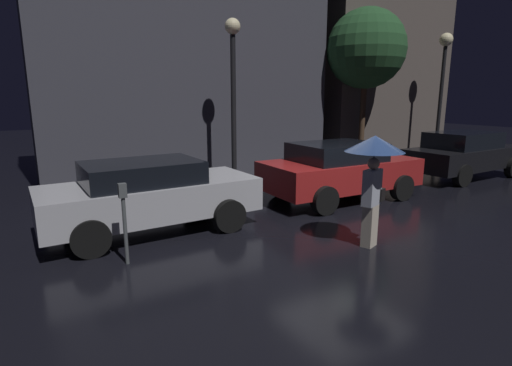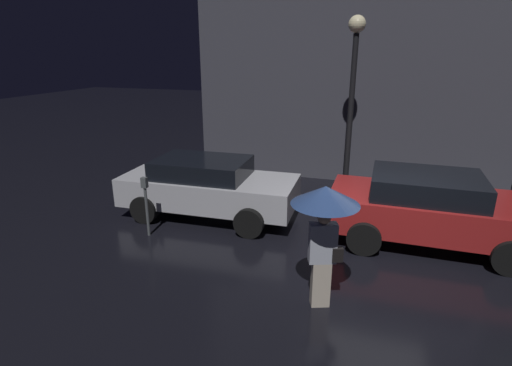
# 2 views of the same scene
# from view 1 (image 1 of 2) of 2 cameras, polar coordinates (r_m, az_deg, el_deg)

# --- Properties ---
(ground_plane) EXTENTS (60.00, 60.00, 0.00)m
(ground_plane) POSITION_cam_1_polar(r_m,az_deg,el_deg) (8.93, 12.67, -4.93)
(ground_plane) COLOR black
(building_facade_left) EXTENTS (9.07, 3.00, 9.55)m
(building_facade_left) POSITION_cam_1_polar(r_m,az_deg,el_deg) (13.74, -10.23, 21.23)
(building_facade_left) COLOR #3D3D47
(building_facade_left) RESTS_ON ground
(building_facade_right) EXTENTS (6.04, 3.00, 7.74)m
(building_facade_right) POSITION_cam_1_polar(r_m,az_deg,el_deg) (18.30, 16.40, 15.82)
(building_facade_right) COLOR #564C47
(building_facade_right) RESTS_ON ground
(parked_car_silver) EXTENTS (4.13, 1.87, 1.39)m
(parked_car_silver) POSITION_cam_1_polar(r_m,az_deg,el_deg) (8.01, -14.92, -1.53)
(parked_car_silver) COLOR #B7B7BF
(parked_car_silver) RESTS_ON ground
(parked_car_red) EXTENTS (4.06, 2.04, 1.45)m
(parked_car_red) POSITION_cam_1_polar(r_m,az_deg,el_deg) (10.37, 11.86, 1.91)
(parked_car_red) COLOR maroon
(parked_car_red) RESTS_ON ground
(parked_car_black) EXTENTS (4.37, 1.91, 1.48)m
(parked_car_black) POSITION_cam_1_polar(r_m,az_deg,el_deg) (14.59, 27.58, 3.74)
(parked_car_black) COLOR black
(parked_car_black) RESTS_ON ground
(pedestrian_with_umbrella) EXTENTS (1.00, 1.00, 1.96)m
(pedestrian_with_umbrella) POSITION_cam_1_polar(r_m,az_deg,el_deg) (7.05, 16.50, 3.26)
(pedestrian_with_umbrella) COLOR beige
(pedestrian_with_umbrella) RESTS_ON ground
(parking_meter) EXTENTS (0.12, 0.10, 1.30)m
(parking_meter) POSITION_cam_1_polar(r_m,az_deg,el_deg) (6.51, -18.32, -4.36)
(parking_meter) COLOR #4C5154
(parking_meter) RESTS_ON ground
(street_lamp_near) EXTENTS (0.41, 0.41, 4.58)m
(street_lamp_near) POSITION_cam_1_polar(r_m,az_deg,el_deg) (11.01, -3.29, 15.14)
(street_lamp_near) COLOR black
(street_lamp_near) RESTS_ON ground
(street_lamp_far) EXTENTS (0.49, 0.49, 4.91)m
(street_lamp_far) POSITION_cam_1_polar(r_m,az_deg,el_deg) (17.24, 25.19, 14.56)
(street_lamp_far) COLOR black
(street_lamp_far) RESTS_ON ground
(street_tree) EXTENTS (2.72, 2.72, 5.56)m
(street_tree) POSITION_cam_1_polar(r_m,az_deg,el_deg) (15.01, 15.46, 17.95)
(street_tree) COLOR #473323
(street_tree) RESTS_ON ground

